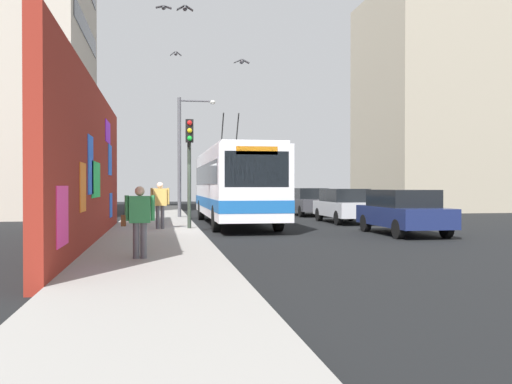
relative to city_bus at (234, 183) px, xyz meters
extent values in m
plane|color=black|center=(-3.96, 1.80, -1.82)|extent=(80.00, 80.00, 0.00)
cube|color=gray|center=(-3.96, 3.40, -1.75)|extent=(48.00, 3.20, 0.15)
cube|color=maroon|center=(-7.50, 5.15, 0.48)|extent=(14.92, 0.30, 4.61)
cube|color=blue|center=(-3.12, 4.99, -0.82)|extent=(1.00, 0.02, 0.89)
cube|color=orange|center=(-10.59, 4.99, -0.14)|extent=(0.96, 0.02, 1.15)
cube|color=blue|center=(-3.45, 4.99, 0.83)|extent=(1.30, 0.02, 1.10)
cube|color=green|center=(-7.89, 4.99, 0.07)|extent=(2.03, 0.02, 1.01)
cube|color=blue|center=(-9.12, 4.99, 0.44)|extent=(1.05, 0.02, 1.53)
cube|color=#F2338C|center=(-13.32, 4.99, -0.66)|extent=(1.21, 0.02, 1.11)
cube|color=#8C19D8|center=(-4.25, 4.99, 1.76)|extent=(1.71, 0.02, 0.75)
cube|color=#B2A899|center=(9.57, 11.00, 6.26)|extent=(11.18, 7.09, 16.16)
cube|color=black|center=(9.57, 7.43, 2.58)|extent=(9.50, 0.04, 1.10)
cube|color=black|center=(9.57, 7.43, 5.78)|extent=(9.50, 0.04, 1.10)
cube|color=black|center=(9.57, 7.43, 8.98)|extent=(9.50, 0.04, 1.10)
cube|color=#9E937F|center=(12.26, -15.20, 5.77)|extent=(9.69, 7.48, 15.18)
cube|color=black|center=(12.26, -18.96, 2.58)|extent=(8.23, 0.04, 1.10)
cube|color=black|center=(12.26, -18.96, 5.78)|extent=(8.23, 0.04, 1.10)
cube|color=black|center=(12.26, -18.96, 8.98)|extent=(8.23, 0.04, 1.10)
cube|color=silver|center=(0.01, 0.00, -0.02)|extent=(11.44, 2.58, 2.71)
cube|color=silver|center=(0.01, 0.00, 1.40)|extent=(10.99, 2.38, 0.12)
cube|color=#1959A5|center=(0.01, 0.00, -0.82)|extent=(11.46, 2.60, 0.44)
cube|color=black|center=(-5.70, 0.00, 0.46)|extent=(0.04, 2.20, 1.22)
cube|color=black|center=(0.01, 0.00, 0.39)|extent=(10.53, 2.61, 0.87)
cube|color=orange|center=(-5.69, 0.00, 1.09)|extent=(0.06, 1.42, 0.28)
cylinder|color=black|center=(1.72, -0.35, 2.24)|extent=(1.43, 0.06, 2.00)
cylinder|color=black|center=(1.72, 0.35, 2.24)|extent=(1.43, 0.06, 2.00)
cylinder|color=black|center=(-3.66, -1.17, -1.32)|extent=(1.00, 0.28, 1.00)
cylinder|color=black|center=(-3.66, 1.17, -1.32)|extent=(1.00, 0.28, 1.00)
cylinder|color=black|center=(3.67, -1.17, -1.32)|extent=(1.00, 0.28, 1.00)
cylinder|color=black|center=(3.67, 1.17, -1.32)|extent=(1.00, 0.28, 1.00)
cube|color=navy|center=(-5.82, -5.20, -1.17)|extent=(4.34, 1.88, 0.66)
cube|color=black|center=(-5.73, -5.20, -0.54)|extent=(2.60, 1.69, 0.60)
cylinder|color=black|center=(-7.25, -6.04, -1.50)|extent=(0.64, 0.22, 0.64)
cylinder|color=black|center=(-7.25, -4.36, -1.50)|extent=(0.64, 0.22, 0.64)
cylinder|color=black|center=(-4.39, -6.04, -1.50)|extent=(0.64, 0.22, 0.64)
cylinder|color=black|center=(-4.39, -4.36, -1.50)|extent=(0.64, 0.22, 0.64)
cube|color=#B7B7BC|center=(0.39, -5.20, -1.17)|extent=(4.39, 1.79, 0.66)
cube|color=black|center=(0.48, -5.20, -0.54)|extent=(2.63, 1.61, 0.60)
cylinder|color=black|center=(-1.06, -5.99, -1.50)|extent=(0.64, 0.22, 0.64)
cylinder|color=black|center=(-1.06, -4.41, -1.50)|extent=(0.64, 0.22, 0.64)
cylinder|color=black|center=(1.84, -5.99, -1.50)|extent=(0.64, 0.22, 0.64)
cylinder|color=black|center=(1.84, -4.41, -1.50)|extent=(0.64, 0.22, 0.64)
cube|color=#38383D|center=(6.62, -5.20, -1.17)|extent=(4.44, 1.83, 0.66)
cube|color=black|center=(6.71, -5.20, -0.54)|extent=(2.67, 1.65, 0.60)
cylinder|color=black|center=(5.16, -6.01, -1.50)|extent=(0.64, 0.22, 0.64)
cylinder|color=black|center=(5.16, -4.39, -1.50)|extent=(0.64, 0.22, 0.64)
cylinder|color=black|center=(8.09, -6.01, -1.50)|extent=(0.64, 0.22, 0.64)
cylinder|color=black|center=(8.09, -4.39, -1.50)|extent=(0.64, 0.22, 0.64)
cylinder|color=#595960|center=(-11.79, 3.57, -1.29)|extent=(0.14, 0.14, 0.77)
cylinder|color=#595960|center=(-11.79, 3.73, -1.29)|extent=(0.14, 0.14, 0.77)
cube|color=#338C4C|center=(-11.79, 3.65, -0.61)|extent=(0.22, 0.45, 0.58)
cylinder|color=#338C4C|center=(-11.79, 3.38, -0.58)|extent=(0.09, 0.09, 0.55)
cylinder|color=#338C4C|center=(-11.79, 3.93, -0.58)|extent=(0.09, 0.09, 0.55)
sphere|color=tan|center=(-11.79, 3.65, -0.22)|extent=(0.21, 0.21, 0.21)
cube|color=#593319|center=(-11.79, 4.00, -0.85)|extent=(0.14, 0.10, 0.24)
cylinder|color=#595960|center=(-3.60, 3.13, -1.25)|extent=(0.14, 0.14, 0.84)
cylinder|color=#595960|center=(-3.60, 3.30, -1.25)|extent=(0.14, 0.14, 0.84)
cube|color=gold|center=(-3.60, 3.22, -0.52)|extent=(0.22, 0.49, 0.63)
cylinder|color=gold|center=(-3.60, 2.92, -0.48)|extent=(0.09, 0.09, 0.60)
cylinder|color=gold|center=(-3.60, 3.51, -0.48)|extent=(0.09, 0.09, 0.60)
sphere|color=beige|center=(-3.60, 3.22, -0.09)|extent=(0.23, 0.23, 0.23)
cylinder|color=#2D382D|center=(-3.49, 2.15, 0.34)|extent=(0.14, 0.14, 4.02)
cube|color=black|center=(-3.71, 2.15, 1.90)|extent=(0.20, 0.28, 0.84)
sphere|color=red|center=(-3.82, 2.15, 2.18)|extent=(0.18, 0.18, 0.18)
sphere|color=yellow|center=(-3.82, 2.15, 1.90)|extent=(0.18, 0.18, 0.18)
sphere|color=green|center=(-3.82, 2.15, 1.62)|extent=(0.18, 0.18, 0.18)
cylinder|color=#4C4C51|center=(3.91, 2.25, 1.32)|extent=(0.18, 0.18, 5.99)
cylinder|color=#4C4C51|center=(3.91, 1.41, 4.17)|extent=(0.10, 1.68, 0.10)
ellipsoid|color=silver|center=(3.91, 0.57, 4.12)|extent=(0.44, 0.28, 0.20)
ellipsoid|color=#47474C|center=(1.47, 2.49, 5.90)|extent=(0.32, 0.14, 0.12)
cube|color=#47474C|center=(1.47, 2.35, 5.93)|extent=(0.20, 0.24, 0.18)
cube|color=#47474C|center=(1.47, 2.63, 5.93)|extent=(0.20, 0.24, 0.18)
ellipsoid|color=#47474C|center=(-4.68, 0.36, 4.26)|extent=(0.32, 0.14, 0.12)
cube|color=#47474C|center=(-4.68, 0.22, 4.29)|extent=(0.20, 0.26, 0.14)
cube|color=#47474C|center=(-4.68, 0.50, 4.29)|extent=(0.20, 0.26, 0.14)
ellipsoid|color=#47474C|center=(-6.03, 2.41, 5.59)|extent=(0.32, 0.14, 0.12)
cube|color=#47474C|center=(-6.03, 2.27, 5.62)|extent=(0.20, 0.25, 0.16)
cube|color=#47474C|center=(-6.03, 2.55, 5.62)|extent=(0.20, 0.25, 0.16)
ellipsoid|color=#47474C|center=(-4.27, 3.08, 6.15)|extent=(0.32, 0.14, 0.12)
cube|color=#47474C|center=(-4.27, 2.94, 6.18)|extent=(0.20, 0.28, 0.09)
cube|color=#47474C|center=(-4.27, 3.22, 6.18)|extent=(0.20, 0.28, 0.09)
camera|label=1|loc=(-23.88, 3.23, -0.10)|focal=38.56mm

